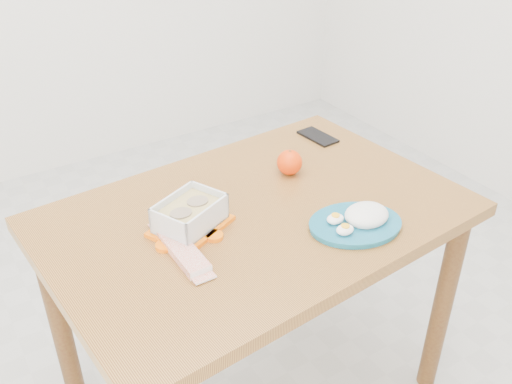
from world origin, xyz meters
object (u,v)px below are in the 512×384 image
dining_table (256,242)px  food_container (190,215)px  orange_fruit (290,162)px  rice_plate (359,219)px  smartphone (318,137)px

dining_table → food_container: bearing=169.2°
dining_table → orange_fruit: bearing=27.0°
food_container → rice_plate: bearing=-55.1°
food_container → smartphone: 0.66m
dining_table → smartphone: size_ratio=8.41×
food_container → smartphone: size_ratio=1.70×
dining_table → rice_plate: (0.19, -0.21, 0.13)m
dining_table → food_container: food_container is taller
dining_table → food_container: 0.24m
orange_fruit → smartphone: bearing=33.7°
orange_fruit → smartphone: size_ratio=0.55×
dining_table → rice_plate: rice_plate is taller
orange_fruit → food_container: bearing=-165.6°
food_container → dining_table: bearing=-30.2°
food_container → rice_plate: food_container is taller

